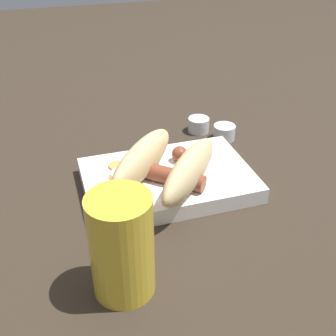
# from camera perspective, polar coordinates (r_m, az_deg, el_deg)

# --- Properties ---
(ground_plane) EXTENTS (3.00, 3.00, 0.00)m
(ground_plane) POSITION_cam_1_polar(r_m,az_deg,el_deg) (0.72, 0.00, -2.53)
(ground_plane) COLOR #33281E
(food_tray) EXTENTS (0.28, 0.19, 0.03)m
(food_tray) POSITION_cam_1_polar(r_m,az_deg,el_deg) (0.71, 0.00, -1.62)
(food_tray) COLOR white
(food_tray) RESTS_ON ground_plane
(bread_roll) EXTENTS (0.22, 0.22, 0.06)m
(bread_roll) POSITION_cam_1_polar(r_m,az_deg,el_deg) (0.66, -0.36, 0.50)
(bread_roll) COLOR #DBBC84
(bread_roll) RESTS_ON food_tray
(sausage) EXTENTS (0.12, 0.13, 0.03)m
(sausage) POSITION_cam_1_polar(r_m,az_deg,el_deg) (0.67, -0.71, -0.85)
(sausage) COLOR brown
(sausage) RESTS_ON food_tray
(pickled_veggies) EXTENTS (0.08, 0.07, 0.01)m
(pickled_veggies) POSITION_cam_1_polar(r_m,az_deg,el_deg) (0.71, -5.50, -0.29)
(pickled_veggies) COLOR #F99E4C
(pickled_veggies) RESTS_ON food_tray
(condiment_cup_near) EXTENTS (0.04, 0.04, 0.03)m
(condiment_cup_near) POSITION_cam_1_polar(r_m,az_deg,el_deg) (0.86, 7.61, 4.73)
(condiment_cup_near) COLOR silver
(condiment_cup_near) RESTS_ON ground_plane
(condiment_cup_far) EXTENTS (0.04, 0.04, 0.03)m
(condiment_cup_far) POSITION_cam_1_polar(r_m,az_deg,el_deg) (0.89, 4.16, 5.77)
(condiment_cup_far) COLOR silver
(condiment_cup_far) RESTS_ON ground_plane
(drink_glass) EXTENTS (0.08, 0.08, 0.14)m
(drink_glass) POSITION_cam_1_polar(r_m,az_deg,el_deg) (0.50, -6.30, -10.46)
(drink_glass) COLOR gold
(drink_glass) RESTS_ON ground_plane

